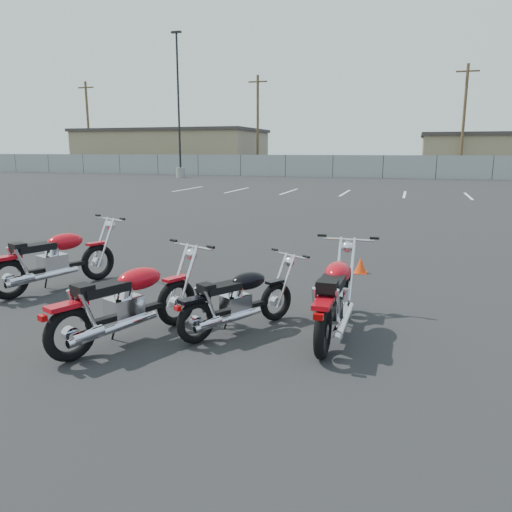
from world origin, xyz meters
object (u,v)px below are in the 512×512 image
(motorcycle_second_black, at_px, (238,300))
(motorcycle_rear_red, at_px, (335,297))
(motorcycle_third_red, at_px, (128,303))
(motorcycle_front_red, at_px, (55,259))

(motorcycle_second_black, bearing_deg, motorcycle_rear_red, 11.37)
(motorcycle_second_black, distance_m, motorcycle_rear_red, 1.18)
(motorcycle_third_red, relative_size, motorcycle_rear_red, 0.96)
(motorcycle_third_red, bearing_deg, motorcycle_second_black, 32.70)
(motorcycle_third_red, bearing_deg, motorcycle_front_red, 144.80)
(motorcycle_second_black, relative_size, motorcycle_rear_red, 0.79)
(motorcycle_front_red, height_order, motorcycle_second_black, motorcycle_front_red)
(motorcycle_third_red, bearing_deg, motorcycle_rear_red, 22.66)
(motorcycle_third_red, xyz_separation_m, motorcycle_rear_red, (2.27, 0.95, 0.01))
(motorcycle_front_red, distance_m, motorcycle_rear_red, 4.66)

